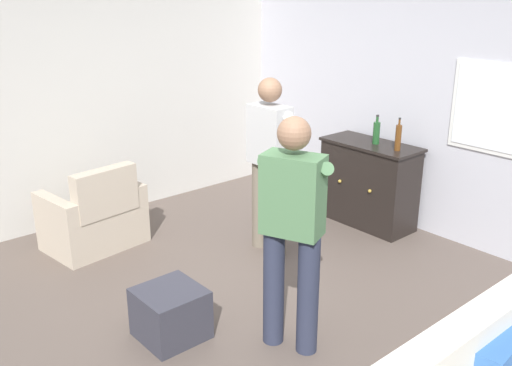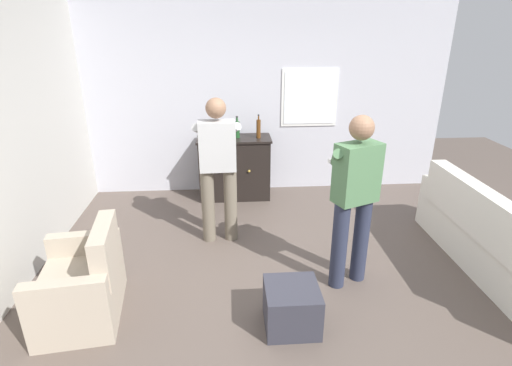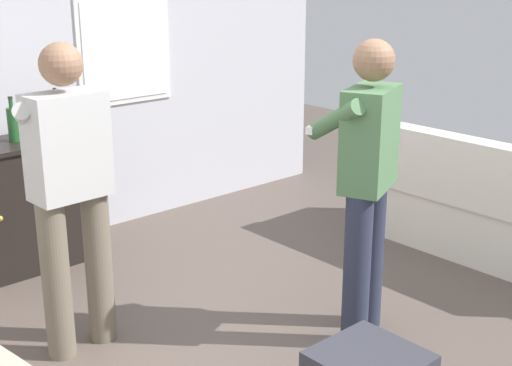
% 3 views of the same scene
% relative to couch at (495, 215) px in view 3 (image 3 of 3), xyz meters
% --- Properties ---
extents(wall_back_with_window, '(5.20, 0.15, 2.80)m').
position_rel_couch_xyz_m(wall_back_with_window, '(-2.04, 2.49, 1.05)').
color(wall_back_with_window, silver).
rests_on(wall_back_with_window, ground).
extents(couch, '(0.57, 2.35, 0.89)m').
position_rel_couch_xyz_m(couch, '(0.00, 0.00, 0.00)').
color(couch, silver).
rests_on(couch, ground).
extents(sideboard_cabinet, '(1.04, 0.49, 0.90)m').
position_rel_couch_xyz_m(sideboard_cabinet, '(-2.56, 2.13, 0.10)').
color(sideboard_cabinet, black).
rests_on(sideboard_cabinet, ground).
extents(bottle_wine_green, '(0.07, 0.07, 0.30)m').
position_rel_couch_xyz_m(bottle_wine_green, '(-2.51, 2.14, 0.67)').
color(bottle_wine_green, '#1E4C23').
rests_on(bottle_wine_green, sideboard_cabinet).
extents(bottle_liquor_amber, '(0.06, 0.06, 0.33)m').
position_rel_couch_xyz_m(bottle_liquor_amber, '(-2.22, 2.10, 0.69)').
color(bottle_liquor_amber, '#593314').
rests_on(bottle_liquor_amber, sideboard_cabinet).
extents(person_standing_left, '(0.56, 0.48, 1.68)m').
position_rel_couch_xyz_m(person_standing_left, '(-2.76, 0.89, 0.59)').
color(person_standing_left, '#6B6051').
rests_on(person_standing_left, ground).
extents(person_standing_right, '(0.51, 0.52, 1.68)m').
position_rel_couch_xyz_m(person_standing_right, '(-1.50, -0.04, 0.59)').
color(person_standing_right, '#282D42').
rests_on(person_standing_right, ground).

